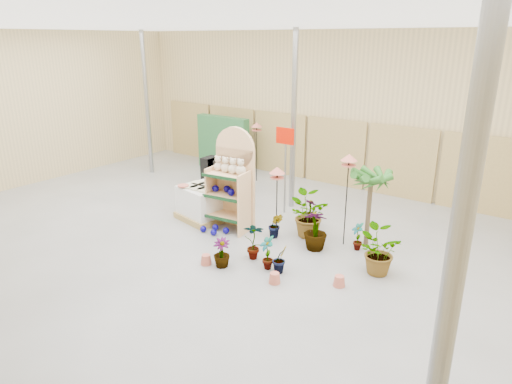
% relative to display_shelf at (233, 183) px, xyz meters
% --- Properties ---
extents(room, '(15.20, 12.10, 4.70)m').
position_rel_display_shelf_xyz_m(room, '(0.38, -0.60, 1.13)').
color(room, gray).
rests_on(room, ground).
extents(display_shelf, '(1.06, 0.75, 2.37)m').
position_rel_display_shelf_xyz_m(display_shelf, '(0.00, 0.00, 0.00)').
color(display_shelf, '#DDAB77').
rests_on(display_shelf, ground).
extents(teddy_bears, '(0.88, 0.23, 0.38)m').
position_rel_display_shelf_xyz_m(teddy_bears, '(0.03, -0.11, 0.42)').
color(teddy_bears, beige).
rests_on(teddy_bears, display_shelf).
extents(gazing_balls_shelf, '(0.87, 0.30, 0.17)m').
position_rel_display_shelf_xyz_m(gazing_balls_shelf, '(-0.00, -0.13, -0.15)').
color(gazing_balls_shelf, '#0A0574').
rests_on(gazing_balls_shelf, display_shelf).
extents(gazing_balls_floor, '(0.63, 0.39, 0.15)m').
position_rel_display_shelf_xyz_m(gazing_balls_floor, '(-0.10, -0.57, -1.01)').
color(gazing_balls_floor, '#0A0574').
rests_on(gazing_balls_floor, ground).
extents(pallet_stack, '(1.34, 1.19, 0.87)m').
position_rel_display_shelf_xyz_m(pallet_stack, '(-0.90, -0.08, -0.67)').
color(pallet_stack, '#9F8349').
rests_on(pallet_stack, ground).
extents(charcoal_planters, '(0.80, 0.50, 1.00)m').
position_rel_display_shelf_xyz_m(charcoal_planters, '(-2.02, 1.73, -0.58)').
color(charcoal_planters, black).
rests_on(charcoal_planters, ground).
extents(trellis_stock, '(2.00, 0.30, 1.80)m').
position_rel_display_shelf_xyz_m(trellis_stock, '(-3.42, 3.69, -0.18)').
color(trellis_stock, '#276132').
rests_on(trellis_stock, ground).
extents(offer_sign, '(0.50, 0.08, 2.20)m').
position_rel_display_shelf_xyz_m(offer_sign, '(0.48, 1.47, 0.48)').
color(offer_sign, gray).
rests_on(offer_sign, ground).
extents(bird_table_front, '(0.34, 0.34, 1.65)m').
position_rel_display_shelf_xyz_m(bird_table_front, '(1.20, 0.04, 0.44)').
color(bird_table_front, black).
rests_on(bird_table_front, ground).
extents(bird_table_right, '(0.34, 0.34, 2.01)m').
position_rel_display_shelf_xyz_m(bird_table_right, '(2.56, 0.64, 0.79)').
color(bird_table_right, black).
rests_on(bird_table_right, ground).
extents(bird_table_back, '(0.34, 0.34, 1.84)m').
position_rel_display_shelf_xyz_m(bird_table_back, '(-1.73, 3.29, 0.62)').
color(bird_table_back, black).
rests_on(bird_table_back, ground).
extents(palm, '(0.70, 0.70, 1.78)m').
position_rel_display_shelf_xyz_m(palm, '(2.96, 0.90, 0.44)').
color(palm, brown).
rests_on(palm, ground).
extents(potted_plant_0, '(0.50, 0.45, 0.80)m').
position_rel_display_shelf_xyz_m(potted_plant_0, '(1.39, -1.06, -0.69)').
color(potted_plant_0, '#296620').
rests_on(potted_plant_0, ground).
extents(potted_plant_3, '(0.65, 0.65, 0.88)m').
position_rel_display_shelf_xyz_m(potted_plant_3, '(2.17, 0.06, -0.65)').
color(potted_plant_3, '#296620').
rests_on(potted_plant_3, ground).
extents(potted_plant_4, '(0.38, 0.38, 0.61)m').
position_rel_display_shelf_xyz_m(potted_plant_4, '(2.90, 0.57, -0.78)').
color(potted_plant_4, '#296620').
rests_on(potted_plant_4, ground).
extents(potted_plant_5, '(0.41, 0.38, 0.59)m').
position_rel_display_shelf_xyz_m(potted_plant_5, '(1.17, 0.06, -0.79)').
color(potted_plant_5, '#296620').
rests_on(potted_plant_5, ground).
extents(potted_plant_6, '(0.93, 0.81, 1.01)m').
position_rel_display_shelf_xyz_m(potted_plant_6, '(1.67, 0.53, -0.58)').
color(potted_plant_6, '#296620').
rests_on(potted_plant_6, ground).
extents(potted_plant_7, '(0.45, 0.45, 0.58)m').
position_rel_display_shelf_xyz_m(potted_plant_7, '(1.09, -1.70, -0.79)').
color(potted_plant_7, '#296620').
rests_on(potted_plant_7, ground).
extents(potted_plant_8, '(0.43, 0.39, 0.68)m').
position_rel_display_shelf_xyz_m(potted_plant_8, '(1.85, -1.24, -0.75)').
color(potted_plant_8, '#296620').
rests_on(potted_plant_8, ground).
extents(potted_plant_9, '(0.32, 0.36, 0.56)m').
position_rel_display_shelf_xyz_m(potted_plant_9, '(2.13, -1.21, -0.81)').
color(potted_plant_9, '#296620').
rests_on(potted_plant_9, ground).
extents(potted_plant_10, '(0.90, 0.81, 0.90)m').
position_rel_display_shelf_xyz_m(potted_plant_10, '(3.61, -0.18, -0.63)').
color(potted_plant_10, '#296620').
rests_on(potted_plant_10, ground).
extents(potted_plant_11, '(0.43, 0.43, 0.66)m').
position_rel_display_shelf_xyz_m(potted_plant_11, '(1.44, 1.17, -0.75)').
color(potted_plant_11, '#296620').
rests_on(potted_plant_11, ground).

